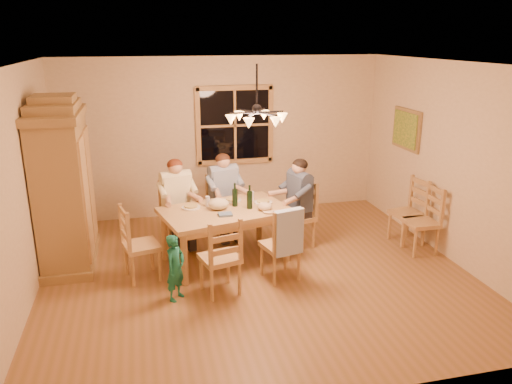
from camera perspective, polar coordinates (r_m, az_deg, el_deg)
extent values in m
plane|color=olive|center=(6.73, 0.08, -9.17)|extent=(5.50, 5.50, 0.00)
cube|color=white|center=(6.02, 0.09, 14.46)|extent=(5.50, 5.00, 0.02)
cube|color=beige|center=(8.63, -3.78, 6.29)|extent=(5.50, 0.02, 2.70)
cube|color=beige|center=(6.23, -25.34, 0.24)|extent=(0.02, 5.00, 2.70)
cube|color=beige|center=(7.36, 21.45, 3.16)|extent=(0.02, 5.00, 2.70)
cube|color=black|center=(8.61, -2.46, 7.64)|extent=(1.20, 0.03, 1.20)
cube|color=tan|center=(8.59, -2.43, 7.62)|extent=(1.30, 0.06, 1.30)
cube|color=olive|center=(8.28, 16.84, 6.88)|extent=(0.04, 0.78, 0.64)
cube|color=#1E6B2D|center=(8.27, 16.65, 6.88)|extent=(0.02, 0.68, 0.54)
cylinder|color=black|center=(6.04, 0.09, 11.95)|extent=(0.02, 0.02, 0.53)
sphere|color=black|center=(6.07, 0.09, 9.46)|extent=(0.12, 0.12, 0.12)
cylinder|color=black|center=(6.12, 1.57, 9.13)|extent=(0.34, 0.02, 0.02)
cone|color=#FFB259|center=(6.17, 3.01, 8.44)|extent=(0.13, 0.13, 0.12)
cylinder|color=black|center=(6.23, 0.52, 9.29)|extent=(0.19, 0.31, 0.02)
cone|color=#FFB259|center=(6.39, 0.92, 8.78)|extent=(0.13, 0.13, 0.12)
cylinder|color=black|center=(6.19, -0.94, 9.24)|extent=(0.19, 0.31, 0.02)
cone|color=#FFB259|center=(6.32, -1.93, 8.67)|extent=(0.13, 0.13, 0.12)
cylinder|color=black|center=(6.04, -1.41, 9.03)|extent=(0.34, 0.02, 0.02)
cone|color=#FFB259|center=(6.02, -2.91, 8.22)|extent=(0.13, 0.13, 0.12)
cylinder|color=black|center=(5.93, -0.36, 8.87)|extent=(0.19, 0.31, 0.02)
cone|color=#FFB259|center=(5.79, -0.83, 7.86)|extent=(0.13, 0.13, 0.12)
cylinder|color=black|center=(5.96, 1.16, 8.92)|extent=(0.19, 0.31, 0.02)
cone|color=#FFB259|center=(5.86, 2.26, 7.98)|extent=(0.13, 0.13, 0.12)
cube|color=olive|center=(7.14, -21.07, -0.12)|extent=(0.60, 1.30, 2.00)
cube|color=olive|center=(6.92, -22.02, 8.19)|extent=(0.66, 1.40, 0.10)
cube|color=olive|center=(6.91, -22.11, 9.01)|extent=(0.58, 1.00, 0.12)
cube|color=olive|center=(6.90, -22.20, 9.83)|extent=(0.52, 0.55, 0.10)
cube|color=tan|center=(6.79, -18.82, -0.76)|extent=(0.03, 0.55, 1.60)
cube|color=tan|center=(7.42, -18.40, 0.79)|extent=(0.03, 0.55, 1.60)
cube|color=olive|center=(7.46, -20.28, -7.02)|extent=(0.66, 1.40, 0.12)
cube|color=#A58249|center=(6.80, -3.57, -2.22)|extent=(1.88, 1.40, 0.06)
cube|color=tan|center=(6.82, -3.55, -2.85)|extent=(1.70, 1.22, 0.10)
cylinder|color=tan|center=(6.34, -8.18, -7.59)|extent=(0.09, 0.09, 0.70)
cylinder|color=tan|center=(6.90, 3.55, -5.28)|extent=(0.09, 0.09, 0.70)
cylinder|color=tan|center=(7.06, -10.39, -5.00)|extent=(0.09, 0.09, 0.70)
cylinder|color=tan|center=(7.58, 0.38, -3.14)|extent=(0.09, 0.09, 0.70)
cube|color=tan|center=(7.45, -8.94, -2.89)|extent=(0.53, 0.51, 0.06)
cube|color=tan|center=(7.37, -9.04, -0.92)|extent=(0.38, 0.14, 0.54)
cube|color=tan|center=(7.70, -3.66, -2.04)|extent=(0.53, 0.51, 0.06)
cube|color=tan|center=(7.61, -3.70, -0.12)|extent=(0.38, 0.14, 0.54)
cube|color=tan|center=(6.07, -4.16, -7.57)|extent=(0.53, 0.51, 0.06)
cube|color=tan|center=(5.96, -4.21, -5.22)|extent=(0.38, 0.14, 0.54)
cube|color=tan|center=(6.41, 2.81, -6.14)|extent=(0.53, 0.51, 0.06)
cube|color=tan|center=(6.31, 2.84, -3.89)|extent=(0.38, 0.14, 0.54)
cube|color=tan|center=(6.56, -12.96, -6.03)|extent=(0.51, 0.53, 0.06)
cube|color=tan|center=(6.46, -13.12, -3.83)|extent=(0.14, 0.38, 0.54)
cube|color=tan|center=(7.40, 4.79, -2.88)|extent=(0.51, 0.53, 0.06)
cube|color=tan|center=(7.31, 4.85, -0.89)|extent=(0.14, 0.38, 0.54)
cube|color=beige|center=(7.33, -9.08, -0.03)|extent=(0.44, 0.31, 0.52)
cube|color=#262328|center=(7.43, -8.97, -2.31)|extent=(0.47, 0.50, 0.14)
sphere|color=tan|center=(7.23, -9.23, 2.85)|extent=(0.21, 0.21, 0.21)
ellipsoid|color=#592614|center=(7.22, -9.24, 3.08)|extent=(0.22, 0.22, 0.17)
cube|color=#33558E|center=(7.58, -3.72, 0.74)|extent=(0.44, 0.31, 0.52)
cube|color=#262328|center=(7.67, -3.67, -1.48)|extent=(0.47, 0.50, 0.14)
sphere|color=tan|center=(7.48, -3.77, 3.53)|extent=(0.21, 0.21, 0.21)
ellipsoid|color=#381E11|center=(7.47, -3.78, 3.75)|extent=(0.22, 0.22, 0.17)
cube|color=#3B475F|center=(7.28, 4.87, 0.00)|extent=(0.31, 0.44, 0.52)
cube|color=#262328|center=(7.37, 4.81, -2.30)|extent=(0.50, 0.47, 0.14)
sphere|color=tan|center=(7.17, 4.95, 2.90)|extent=(0.21, 0.21, 0.21)
ellipsoid|color=black|center=(7.16, 4.95, 3.13)|extent=(0.22, 0.22, 0.17)
cube|color=#A3B9DD|center=(6.17, 3.72, -4.63)|extent=(0.39, 0.19, 0.58)
cylinder|color=black|center=(6.86, -2.43, -0.30)|extent=(0.08, 0.08, 0.33)
cylinder|color=black|center=(6.75, -0.74, -0.57)|extent=(0.08, 0.08, 0.33)
cylinder|color=white|center=(6.88, -7.44, -1.76)|extent=(0.26, 0.26, 0.02)
cylinder|color=white|center=(7.12, -2.73, -0.95)|extent=(0.26, 0.26, 0.02)
cylinder|color=white|center=(7.02, 0.81, -1.19)|extent=(0.26, 0.26, 0.02)
cylinder|color=silver|center=(6.90, -5.55, -1.07)|extent=(0.06, 0.06, 0.14)
cylinder|color=silver|center=(7.09, -0.48, -0.50)|extent=(0.06, 0.06, 0.14)
ellipsoid|color=tan|center=(6.72, 1.02, -1.66)|extent=(0.20, 0.20, 0.11)
cube|color=slate|center=(6.55, -3.54, -2.57)|extent=(0.21, 0.18, 0.03)
ellipsoid|color=#BEB38A|center=(6.76, -4.31, -1.37)|extent=(0.28, 0.22, 0.15)
imported|color=#19725B|center=(6.00, -9.19, -8.53)|extent=(0.34, 0.35, 0.82)
cube|color=tan|center=(7.54, 18.33, -3.35)|extent=(0.43, 0.45, 0.06)
cube|color=tan|center=(7.45, 18.53, -1.41)|extent=(0.06, 0.38, 0.54)
cube|color=tan|center=(7.85, 16.90, -2.40)|extent=(0.48, 0.50, 0.06)
cube|color=tan|center=(7.76, 17.07, -0.53)|extent=(0.10, 0.38, 0.54)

